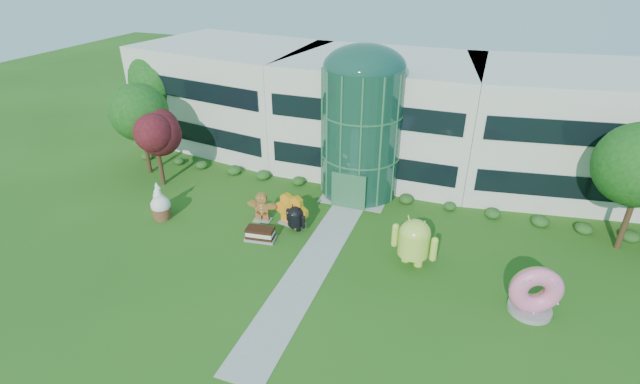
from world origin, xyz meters
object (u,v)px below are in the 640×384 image
at_px(android_green, 414,239).
at_px(android_black, 296,217).
at_px(gingerbread, 262,207).
at_px(donut, 535,289).

distance_m(android_green, android_black, 8.34).
bearing_deg(android_green, gingerbread, -171.18).
bearing_deg(android_green, donut, -1.69).
height_order(donut, gingerbread, donut).
xyz_separation_m(donut, gingerbread, (-17.66, 3.50, -0.34)).
height_order(android_green, android_black, android_green).
height_order(android_black, gingerbread, gingerbread).
distance_m(android_black, donut, 15.30).
bearing_deg(android_black, donut, 11.16).
bearing_deg(gingerbread, android_green, -10.77).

